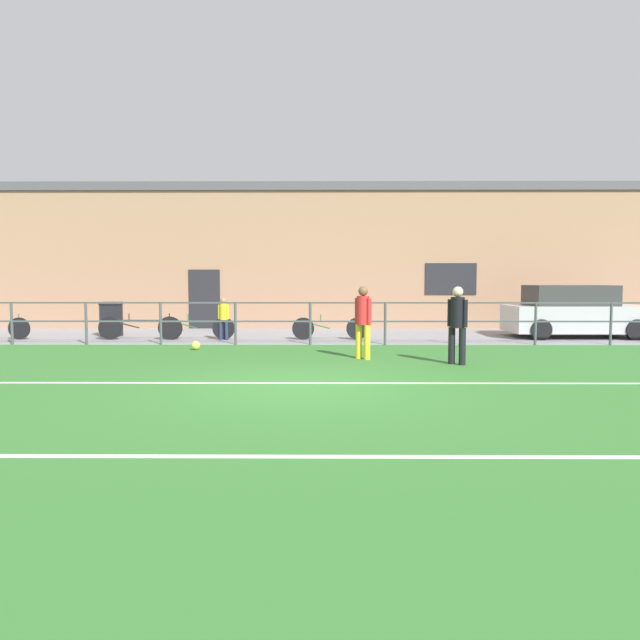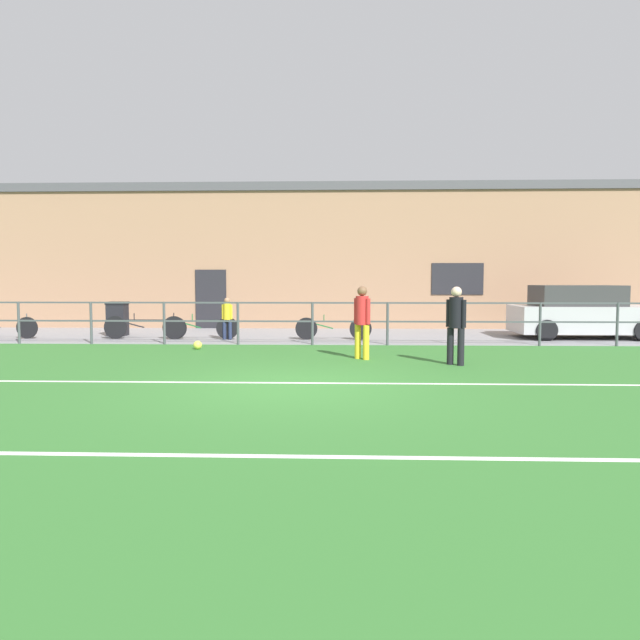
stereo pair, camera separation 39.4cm
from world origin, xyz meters
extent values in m
cube|color=#33702D|center=(0.00, 0.00, -0.02)|extent=(60.00, 44.00, 0.04)
cube|color=white|center=(0.00, 0.31, 0.00)|extent=(36.00, 0.11, 0.00)
cube|color=white|center=(0.00, -3.74, 0.00)|extent=(36.00, 0.11, 0.00)
cube|color=gray|center=(0.00, 8.50, 0.01)|extent=(48.00, 5.00, 0.02)
cylinder|color=#474C51|center=(-8.00, 6.00, 0.57)|extent=(0.07, 0.07, 1.15)
cylinder|color=#474C51|center=(-6.00, 6.00, 0.57)|extent=(0.07, 0.07, 1.15)
cylinder|color=#474C51|center=(-4.00, 6.00, 0.57)|extent=(0.07, 0.07, 1.15)
cylinder|color=#474C51|center=(-2.00, 6.00, 0.57)|extent=(0.07, 0.07, 1.15)
cylinder|color=#474C51|center=(0.00, 6.00, 0.57)|extent=(0.07, 0.07, 1.15)
cylinder|color=#474C51|center=(2.00, 6.00, 0.57)|extent=(0.07, 0.07, 1.15)
cylinder|color=#474C51|center=(4.00, 6.00, 0.57)|extent=(0.07, 0.07, 1.15)
cylinder|color=#474C51|center=(6.00, 6.00, 0.57)|extent=(0.07, 0.07, 1.15)
cylinder|color=#474C51|center=(8.00, 6.00, 0.57)|extent=(0.07, 0.07, 1.15)
cube|color=#474C51|center=(0.00, 6.00, 1.13)|extent=(36.00, 0.04, 0.04)
cube|color=#474C51|center=(0.00, 6.00, 0.63)|extent=(36.00, 0.04, 0.04)
cube|color=#A37A5B|center=(0.00, 12.20, 2.43)|extent=(28.00, 2.40, 4.86)
cube|color=#232328|center=(-3.86, 10.98, 1.05)|extent=(1.10, 0.04, 2.10)
cube|color=#232328|center=(4.82, 10.98, 1.77)|extent=(1.80, 0.04, 1.10)
cube|color=#4C4C51|center=(0.00, 12.20, 5.01)|extent=(28.00, 2.56, 0.30)
cylinder|color=black|center=(3.01, 2.56, 0.38)|extent=(0.14, 0.14, 0.76)
cylinder|color=black|center=(3.19, 2.41, 0.38)|extent=(0.14, 0.14, 0.76)
cylinder|color=black|center=(3.10, 2.48, 1.07)|extent=(0.28, 0.28, 0.63)
sphere|color=beige|center=(3.10, 2.48, 1.50)|extent=(0.21, 0.21, 0.21)
cylinder|color=black|center=(2.97, 2.59, 1.06)|extent=(0.10, 0.10, 0.56)
cylinder|color=black|center=(3.23, 2.38, 1.06)|extent=(0.10, 0.10, 0.56)
cylinder|color=gold|center=(1.31, 3.21, 0.38)|extent=(0.14, 0.14, 0.76)
cylinder|color=gold|center=(1.14, 3.37, 0.38)|extent=(0.14, 0.14, 0.76)
cylinder|color=red|center=(1.22, 3.29, 1.07)|extent=(0.28, 0.28, 0.63)
sphere|color=brown|center=(1.22, 3.29, 1.49)|extent=(0.21, 0.21, 0.21)
cylinder|color=red|center=(1.35, 3.17, 1.06)|extent=(0.10, 0.10, 0.56)
cylinder|color=red|center=(1.10, 3.40, 1.06)|extent=(0.10, 0.10, 0.56)
sphere|color=#E5E04C|center=(-2.83, 4.93, 0.11)|extent=(0.22, 0.22, 0.22)
cylinder|color=#232D4C|center=(-2.44, 7.14, 0.31)|extent=(0.10, 0.10, 0.57)
cylinder|color=#232D4C|center=(-2.61, 7.18, 0.31)|extent=(0.10, 0.10, 0.57)
cylinder|color=gold|center=(-2.52, 7.16, 0.83)|extent=(0.21, 0.21, 0.47)
sphere|color=#A37556|center=(-2.52, 7.16, 1.15)|extent=(0.16, 0.16, 0.16)
cylinder|color=gold|center=(-2.40, 7.13, 0.82)|extent=(0.07, 0.07, 0.42)
cylinder|color=gold|center=(-2.65, 7.19, 0.82)|extent=(0.07, 0.07, 0.42)
cube|color=#B7B7BC|center=(7.92, 7.97, 0.58)|extent=(3.98, 1.79, 0.79)
cube|color=#373738|center=(7.72, 7.97, 1.28)|extent=(2.39, 1.51, 0.60)
cylinder|color=black|center=(6.56, 7.11, 0.32)|extent=(0.60, 0.18, 0.60)
cylinder|color=black|center=(9.27, 7.11, 0.32)|extent=(0.60, 0.18, 0.60)
cylinder|color=black|center=(6.56, 8.83, 0.32)|extent=(0.60, 0.18, 0.60)
cylinder|color=black|center=(9.27, 8.83, 0.32)|extent=(0.60, 0.18, 0.60)
cylinder|color=black|center=(-8.45, 7.20, 0.34)|extent=(0.64, 0.04, 0.64)
cylinder|color=#4C5156|center=(-8.45, 7.20, 0.61)|extent=(0.03, 0.03, 0.28)
cylinder|color=black|center=(-5.81, 7.17, 0.35)|extent=(0.67, 0.04, 0.67)
cylinder|color=black|center=(-4.08, 7.17, 0.35)|extent=(0.67, 0.04, 0.67)
cube|color=black|center=(-4.95, 7.17, 0.57)|extent=(1.35, 0.04, 0.04)
cube|color=black|center=(-5.38, 7.17, 0.46)|extent=(0.84, 0.03, 0.24)
cylinder|color=black|center=(-5.25, 7.17, 0.67)|extent=(0.03, 0.03, 0.20)
cylinder|color=black|center=(-4.08, 7.17, 0.64)|extent=(0.03, 0.03, 0.28)
cylinder|color=black|center=(-4.04, 7.20, 0.34)|extent=(0.65, 0.04, 0.65)
cylinder|color=black|center=(-2.53, 7.20, 0.34)|extent=(0.65, 0.04, 0.65)
cube|color=#1E6633|center=(-3.28, 7.20, 0.55)|extent=(1.18, 0.04, 0.04)
cube|color=#1E6633|center=(-3.66, 7.20, 0.45)|extent=(0.74, 0.03, 0.23)
cylinder|color=#1E6633|center=(-3.55, 7.20, 0.65)|extent=(0.03, 0.03, 0.20)
cylinder|color=#1E6633|center=(-2.53, 7.20, 0.62)|extent=(0.03, 0.03, 0.28)
cylinder|color=black|center=(-0.23, 7.20, 0.34)|extent=(0.64, 0.04, 0.64)
cylinder|color=black|center=(1.33, 7.20, 0.34)|extent=(0.64, 0.04, 0.64)
cube|color=#1E6633|center=(0.55, 7.20, 0.54)|extent=(1.22, 0.04, 0.04)
cube|color=#1E6633|center=(0.16, 7.20, 0.44)|extent=(0.76, 0.03, 0.23)
cylinder|color=#1E6633|center=(0.27, 7.20, 0.64)|extent=(0.03, 0.03, 0.20)
cylinder|color=#1E6633|center=(1.33, 7.20, 0.61)|extent=(0.03, 0.03, 0.28)
cube|color=black|center=(-6.12, 8.13, 0.50)|extent=(0.55, 0.46, 0.97)
cube|color=black|center=(-6.12, 8.13, 1.03)|extent=(0.58, 0.50, 0.08)
camera|label=1|loc=(0.36, -9.29, 1.74)|focal=32.30mm
camera|label=2|loc=(0.76, -9.28, 1.74)|focal=32.30mm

